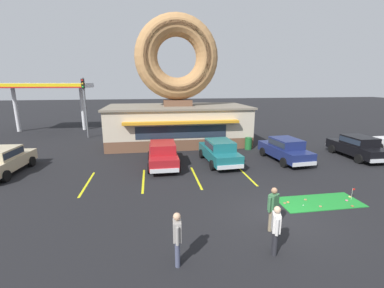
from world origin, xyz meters
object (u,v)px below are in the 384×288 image
at_px(traffic_light_pole, 85,100).
at_px(pedestrian_leather_jacket_man, 276,228).
at_px(golf_ball, 303,205).
at_px(car_black, 357,146).
at_px(car_red, 163,153).
at_px(car_teal, 219,151).
at_px(putting_flag_pin, 353,191).
at_px(trash_bin, 248,143).
at_px(car_navy, 285,148).
at_px(pedestrian_hooded_kid, 177,236).
at_px(pedestrian_blue_sweater_man, 273,207).
at_px(car_champagne, 2,160).

bearing_deg(traffic_light_pole, pedestrian_leather_jacket_man, -62.95).
xyz_separation_m(golf_ball, car_black, (8.17, 6.42, 0.82)).
bearing_deg(golf_ball, traffic_light_pole, 127.28).
bearing_deg(car_red, car_teal, 0.66).
distance_m(putting_flag_pin, trash_bin, 9.81).
relative_size(car_navy, pedestrian_leather_jacket_man, 2.85).
relative_size(car_navy, trash_bin, 4.80).
bearing_deg(car_black, golf_ball, -141.84).
height_order(putting_flag_pin, car_red, car_red).
relative_size(car_navy, pedestrian_hooded_kid, 2.75).
xyz_separation_m(golf_ball, trash_bin, (1.28, 9.96, 0.45)).
xyz_separation_m(pedestrian_leather_jacket_man, traffic_light_pole, (-10.01, 19.61, 2.80)).
xyz_separation_m(pedestrian_hooded_kid, pedestrian_leather_jacket_man, (3.10, 0.03, -0.04)).
distance_m(car_black, car_navy, 5.55).
distance_m(pedestrian_blue_sweater_man, trash_bin, 12.01).
relative_size(golf_ball, car_navy, 0.01).
relative_size(car_champagne, trash_bin, 4.79).
height_order(car_champagne, car_navy, same).
bearing_deg(golf_ball, pedestrian_leather_jacket_man, -134.71).
xyz_separation_m(car_red, pedestrian_leather_jacket_man, (3.07, -9.49, 0.03)).
relative_size(car_red, car_black, 1.00).
height_order(golf_ball, traffic_light_pole, traffic_light_pole).
bearing_deg(car_navy, car_teal, 177.93).
bearing_deg(traffic_light_pole, pedestrian_hooded_kid, -70.62).
bearing_deg(traffic_light_pole, trash_bin, -25.94).
bearing_deg(golf_ball, car_red, 131.21).
bearing_deg(car_red, traffic_light_pole, 124.44).
bearing_deg(pedestrian_hooded_kid, car_teal, 68.12).
bearing_deg(car_teal, pedestrian_hooded_kid, -111.88).
xyz_separation_m(car_black, pedestrian_hooded_kid, (-14.05, -9.25, 0.07)).
relative_size(golf_ball, car_red, 0.01).
relative_size(pedestrian_blue_sweater_man, pedestrian_hooded_kid, 0.98).
bearing_deg(pedestrian_blue_sweater_man, trash_bin, 72.96).
height_order(car_champagne, traffic_light_pole, traffic_light_pole).
xyz_separation_m(pedestrian_hooded_kid, traffic_light_pole, (-6.91, 19.63, 2.76)).
distance_m(car_teal, car_navy, 4.67).
distance_m(car_black, trash_bin, 7.76).
distance_m(golf_ball, car_champagne, 16.73).
bearing_deg(golf_ball, car_black, 38.16).
bearing_deg(pedestrian_leather_jacket_man, putting_flag_pin, 29.45).
xyz_separation_m(putting_flag_pin, car_champagne, (-17.95, 6.41, 0.43)).
xyz_separation_m(pedestrian_blue_sweater_man, trash_bin, (3.52, 11.48, -0.43)).
bearing_deg(pedestrian_hooded_kid, golf_ball, 25.71).
height_order(car_black, trash_bin, car_black).
xyz_separation_m(car_red, car_black, (14.02, -0.26, 0.00)).
distance_m(pedestrian_hooded_kid, pedestrian_leather_jacket_man, 3.11).
distance_m(car_teal, car_champagne, 13.29).
xyz_separation_m(pedestrian_leather_jacket_man, trash_bin, (4.05, 12.77, -0.41)).
height_order(car_teal, car_navy, same).
distance_m(pedestrian_blue_sweater_man, pedestrian_hooded_kid, 3.87).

